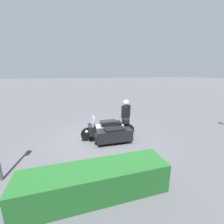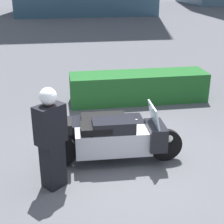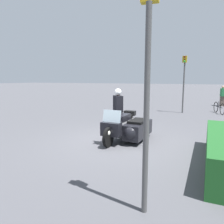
{
  "view_description": "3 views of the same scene",
  "coord_description": "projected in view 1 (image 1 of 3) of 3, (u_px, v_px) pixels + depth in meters",
  "views": [
    {
      "loc": [
        1.54,
        6.5,
        3.12
      ],
      "look_at": [
        -0.39,
        0.05,
        1.33
      ],
      "focal_mm": 24.0,
      "sensor_mm": 36.0,
      "label": 1
    },
    {
      "loc": [
        -1.17,
        -5.62,
        3.36
      ],
      "look_at": [
        -0.33,
        -0.42,
        1.22
      ],
      "focal_mm": 55.0,
      "sensor_mm": 36.0,
      "label": 2
    },
    {
      "loc": [
        6.82,
        2.75,
        2.16
      ],
      "look_at": [
        -0.06,
        -0.28,
        0.99
      ],
      "focal_mm": 35.0,
      "sensor_mm": 36.0,
      "label": 3
    }
  ],
  "objects": [
    {
      "name": "ground_plane",
      "position": [
        104.0,
        139.0,
        7.25
      ],
      "size": [
        160.0,
        160.0,
        0.0
      ],
      "primitive_type": "plane",
      "color": "#4C4C51"
    },
    {
      "name": "officer_rider",
      "position": [
        126.0,
        115.0,
        7.92
      ],
      "size": [
        0.55,
        0.53,
        1.75
      ],
      "rotation": [
        0.0,
        0.0,
        2.27
      ],
      "color": "black",
      "rests_on": "ground"
    },
    {
      "name": "hedge_bush_curbside",
      "position": [
        95.0,
        182.0,
        3.84
      ],
      "size": [
        3.79,
        0.94,
        0.8
      ],
      "primitive_type": "cube",
      "color": "#1E5623",
      "rests_on": "ground"
    },
    {
      "name": "police_motorcycle",
      "position": [
        109.0,
        132.0,
        6.91
      ],
      "size": [
        2.64,
        1.26,
        1.15
      ],
      "rotation": [
        0.0,
        0.0,
        -0.03
      ],
      "color": "black",
      "rests_on": "ground"
    }
  ]
}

